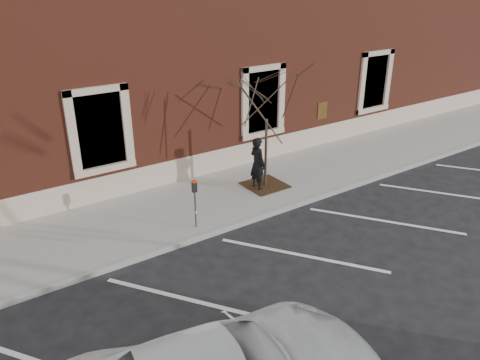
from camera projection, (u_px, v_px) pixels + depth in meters
ground at (252, 221)px, 13.64m from camera, size 120.00×120.00×0.00m
sidewalk_near at (220, 197)px, 14.93m from camera, size 40.00×3.50×0.15m
curb_near at (253, 220)px, 13.57m from camera, size 40.00×0.12×0.15m
parking_stripes at (302, 255)px, 11.98m from camera, size 28.00×4.40×0.01m
building_civic at (134, 49)px, 17.86m from camera, size 40.00×8.62×8.00m
man at (257, 164)px, 15.04m from camera, size 0.46×0.66×1.75m
parking_meter at (195, 195)px, 12.64m from camera, size 0.13×0.10×1.42m
tree_grate at (265, 185)px, 15.58m from camera, size 1.28×1.28×0.03m
sapling at (267, 100)px, 14.41m from camera, size 2.50×2.50×4.16m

